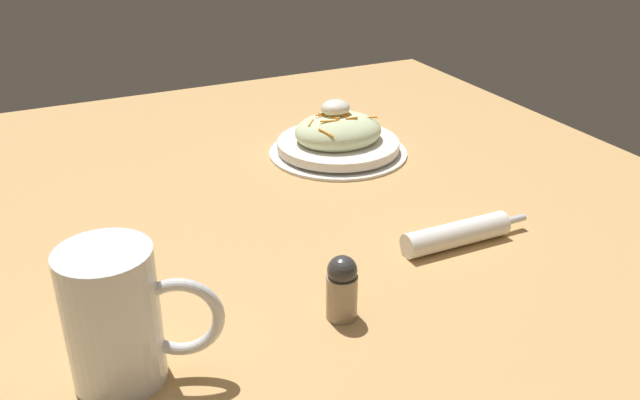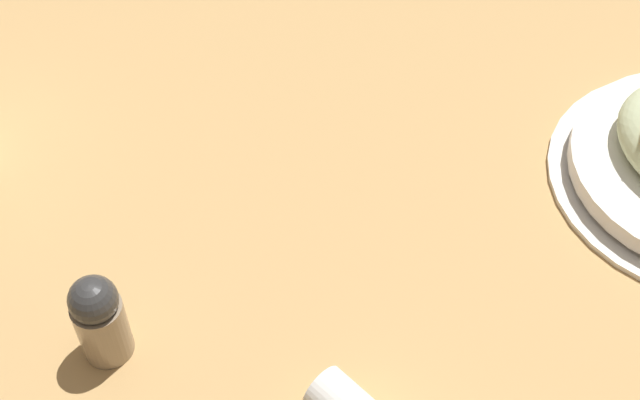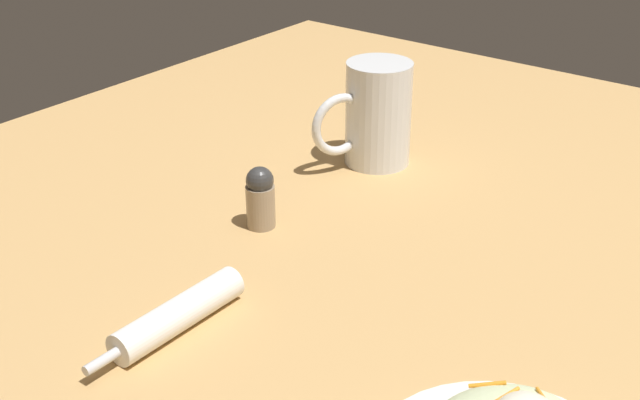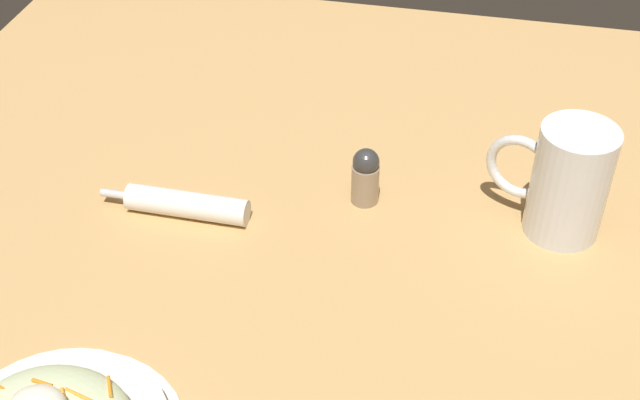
{
  "view_description": "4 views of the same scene",
  "coord_description": "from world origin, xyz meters",
  "views": [
    {
      "loc": [
        -0.24,
        -0.73,
        0.45
      ],
      "look_at": [
        0.09,
        -0.04,
        0.07
      ],
      "focal_mm": 38.56,
      "sensor_mm": 36.0,
      "label": 1
    },
    {
      "loc": [
        0.38,
        -0.31,
        0.54
      ],
      "look_at": [
        0.1,
        -0.03,
        0.07
      ],
      "focal_mm": 50.93,
      "sensor_mm": 36.0,
      "label": 2
    },
    {
      "loc": [
        0.72,
        0.42,
        0.49
      ],
      "look_at": [
        0.08,
        -0.08,
        0.08
      ],
      "focal_mm": 48.16,
      "sensor_mm": 36.0,
      "label": 3
    },
    {
      "loc": [
        -0.07,
        0.63,
        0.67
      ],
      "look_at": [
        0.09,
        -0.09,
        0.07
      ],
      "focal_mm": 47.7,
      "sensor_mm": 36.0,
      "label": 4
    }
  ],
  "objects": [
    {
      "name": "napkin_roll",
      "position": [
        0.26,
        -0.11,
        0.02
      ],
      "size": [
        0.19,
        0.03,
        0.03
      ],
      "color": "white",
      "rests_on": "ground_plane"
    },
    {
      "name": "beer_mug",
      "position": [
        -0.19,
        -0.18,
        0.06
      ],
      "size": [
        0.14,
        0.09,
        0.14
      ],
      "color": "white",
      "rests_on": "ground_plane"
    },
    {
      "name": "salt_shaker",
      "position": [
        0.05,
        -0.18,
        0.04
      ],
      "size": [
        0.03,
        0.03,
        0.08
      ],
      "color": "gray",
      "rests_on": "ground_plane"
    },
    {
      "name": "ground_plane",
      "position": [
        0.0,
        0.0,
        0.0
      ],
      "size": [
        1.43,
        1.43,
        0.0
      ],
      "primitive_type": "plane",
      "color": "tan"
    }
  ]
}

